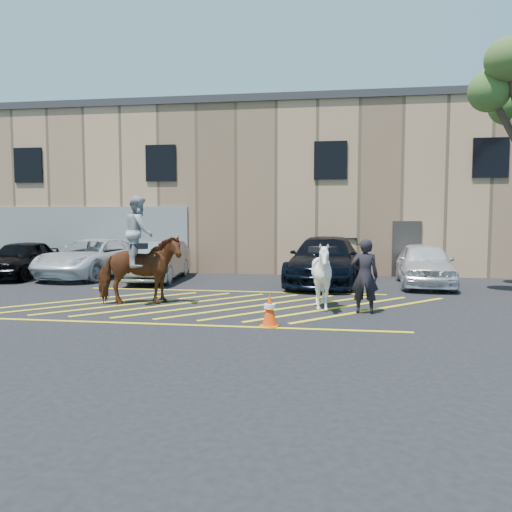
# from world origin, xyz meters

# --- Properties ---
(ground) EXTENTS (90.00, 90.00, 0.00)m
(ground) POSITION_xyz_m (0.00, 0.00, 0.00)
(ground) COLOR black
(ground) RESTS_ON ground
(car_black_suv) EXTENTS (2.22, 4.44, 1.45)m
(car_black_suv) POSITION_xyz_m (-8.85, 4.51, 0.73)
(car_black_suv) COLOR black
(car_black_suv) RESTS_ON ground
(car_white_pickup) EXTENTS (3.18, 5.66, 1.49)m
(car_white_pickup) POSITION_xyz_m (-6.21, 5.16, 0.75)
(car_white_pickup) COLOR white
(car_white_pickup) RESTS_ON ground
(car_silver_sedan) EXTENTS (1.89, 4.51, 1.45)m
(car_silver_sedan) POSITION_xyz_m (-3.28, 4.46, 0.72)
(car_silver_sedan) COLOR gray
(car_silver_sedan) RESTS_ON ground
(car_blue_suv) EXTENTS (2.89, 5.87, 1.64)m
(car_blue_suv) POSITION_xyz_m (2.85, 4.58, 0.82)
(car_blue_suv) COLOR black
(car_blue_suv) RESTS_ON ground
(car_white_suv) EXTENTS (2.08, 4.52, 1.50)m
(car_white_suv) POSITION_xyz_m (6.25, 4.53, 0.75)
(car_white_suv) COLOR white
(car_white_suv) RESTS_ON ground
(handler) EXTENTS (0.68, 0.45, 1.84)m
(handler) POSITION_xyz_m (3.87, -0.84, 0.92)
(handler) COLOR black
(handler) RESTS_ON ground
(warehouse) EXTENTS (32.42, 10.20, 7.30)m
(warehouse) POSITION_xyz_m (-0.01, 11.99, 3.65)
(warehouse) COLOR tan
(warehouse) RESTS_ON ground
(hatching_zone) EXTENTS (12.60, 5.12, 0.01)m
(hatching_zone) POSITION_xyz_m (-0.00, -0.30, 0.01)
(hatching_zone) COLOR yellow
(hatching_zone) RESTS_ON ground
(mounted_bay) EXTENTS (2.42, 1.69, 2.92)m
(mounted_bay) POSITION_xyz_m (-2.05, -0.48, 1.18)
(mounted_bay) COLOR brown
(mounted_bay) RESTS_ON ground
(saddled_white) EXTENTS (2.06, 2.10, 1.73)m
(saddled_white) POSITION_xyz_m (2.84, -0.45, 0.87)
(saddled_white) COLOR white
(saddled_white) RESTS_ON ground
(traffic_cone) EXTENTS (0.45, 0.45, 0.73)m
(traffic_cone) POSITION_xyz_m (1.75, -2.65, 0.37)
(traffic_cone) COLOR orange
(traffic_cone) RESTS_ON ground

